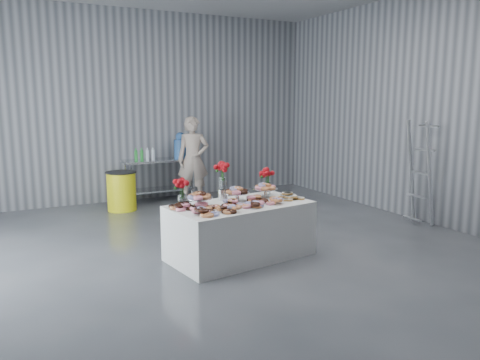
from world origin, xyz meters
The scene contains 17 objects.
ground centered at (0.00, 0.00, 0.00)m, with size 9.00×9.00×0.00m, color #3C3F45.
room_walls centered at (-0.27, 0.07, 2.64)m, with size 8.04×9.04×4.02m.
display_table centered at (0.21, 0.08, 0.38)m, with size 1.90×1.00×0.75m, color white.
prep_table centered at (0.32, 4.10, 0.62)m, with size 1.50×0.60×0.90m.
donut_mounds centered at (0.21, 0.03, 0.80)m, with size 1.80×0.80×0.09m, color #C77B49, non-canonical shape.
cake_stand_left centered at (-0.36, 0.15, 0.89)m, with size 0.36×0.36×0.17m.
cake_stand_mid centered at (0.23, 0.24, 0.89)m, with size 0.36×0.36×0.17m.
cake_stand_right centered at (0.73, 0.31, 0.89)m, with size 0.36×0.36×0.17m.
danish_pile centered at (0.97, 0.04, 0.81)m, with size 0.48×0.48×0.11m, color white, non-canonical shape.
bouquet_left centered at (-0.57, 0.22, 1.05)m, with size 0.26×0.26×0.42m.
bouquet_right centered at (0.86, 0.48, 1.05)m, with size 0.26×0.26×0.42m.
bouquet_center centered at (0.11, 0.42, 1.13)m, with size 0.26×0.26×0.57m.
water_jug centered at (0.82, 4.10, 1.15)m, with size 0.28×0.28×0.55m.
drink_bottles centered at (0.00, 4.00, 1.04)m, with size 0.54×0.08×0.27m, color #268C33, non-canonical shape.
person centered at (0.95, 3.70, 0.90)m, with size 0.66×0.43×1.80m, color #CC8C93.
trash_barrel centered at (-0.60, 3.61, 0.38)m, with size 0.60×0.60×0.76m.
stepladder centered at (3.75, 0.21, 0.90)m, with size 0.24×0.46×1.81m, color silver, non-canonical shape.
Camera 1 is at (-2.62, -5.43, 2.14)m, focal length 35.00 mm.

